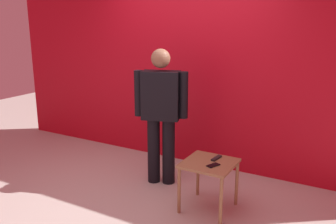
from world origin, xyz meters
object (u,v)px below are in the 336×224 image
Objects in this scene: standing_person at (161,110)px; side_table at (209,169)px; cell_phone at (213,165)px; tv_remote at (216,158)px.

side_table is at bearing -22.96° from standing_person.
tv_remote reaches higher than cell_phone.
standing_person is 9.94× the size of tv_remote.
cell_phone is 0.20m from tv_remote.
standing_person is 0.94m from tv_remote.
side_table is 3.80× the size of cell_phone.
side_table is at bearing 158.29° from cell_phone.
standing_person is 1.04m from cell_phone.
tv_remote is at bearing -14.71° from standing_person.
standing_person is at bearing 177.09° from cell_phone.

